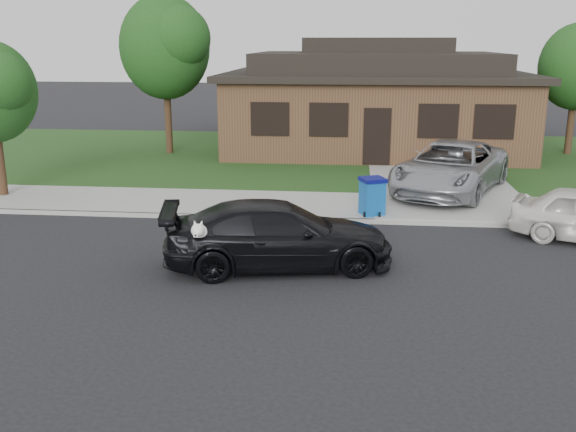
# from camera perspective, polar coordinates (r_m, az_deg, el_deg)

# --- Properties ---
(ground) EXTENTS (120.00, 120.00, 0.00)m
(ground) POSITION_cam_1_polar(r_m,az_deg,el_deg) (14.11, -7.35, -4.17)
(ground) COLOR black
(ground) RESTS_ON ground
(sidewalk) EXTENTS (60.00, 3.00, 0.12)m
(sidewalk) POSITION_cam_1_polar(r_m,az_deg,el_deg) (18.79, -3.93, 1.08)
(sidewalk) COLOR gray
(sidewalk) RESTS_ON ground
(curb) EXTENTS (60.00, 0.12, 0.12)m
(curb) POSITION_cam_1_polar(r_m,az_deg,el_deg) (17.36, -4.76, -0.14)
(curb) COLOR gray
(curb) RESTS_ON ground
(lawn) EXTENTS (60.00, 13.00, 0.13)m
(lawn) POSITION_cam_1_polar(r_m,az_deg,el_deg) (26.53, -1.02, 5.35)
(lawn) COLOR #193814
(lawn) RESTS_ON ground
(driveway) EXTENTS (4.50, 13.00, 0.14)m
(driveway) POSITION_cam_1_polar(r_m,az_deg,el_deg) (23.57, 12.75, 3.70)
(driveway) COLOR gray
(driveway) RESTS_ON ground
(sedan) EXTENTS (5.13, 2.90, 1.40)m
(sedan) POSITION_cam_1_polar(r_m,az_deg,el_deg) (13.57, -0.91, -1.71)
(sedan) COLOR black
(sedan) RESTS_ON ground
(minivan) EXTENTS (4.56, 6.08, 1.53)m
(minivan) POSITION_cam_1_polar(r_m,az_deg,el_deg) (20.39, 14.25, 4.21)
(minivan) COLOR #9FA2A6
(minivan) RESTS_ON driveway
(recycling_bin) EXTENTS (0.80, 0.80, 1.02)m
(recycling_bin) POSITION_cam_1_polar(r_m,az_deg,el_deg) (17.41, 7.50, 1.77)
(recycling_bin) COLOR #0D4D97
(recycling_bin) RESTS_ON sidewalk
(house) EXTENTS (12.60, 8.60, 4.65)m
(house) POSITION_cam_1_polar(r_m,az_deg,el_deg) (28.06, 7.72, 10.03)
(house) COLOR #422B1C
(house) RESTS_ON ground
(tree_0) EXTENTS (3.78, 3.60, 6.34)m
(tree_0) POSITION_cam_1_polar(r_m,az_deg,el_deg) (26.87, -10.63, 14.69)
(tree_0) COLOR #332114
(tree_0) RESTS_ON ground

